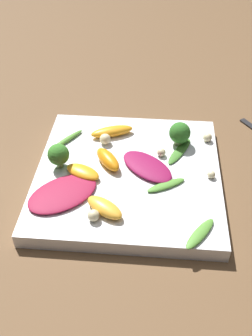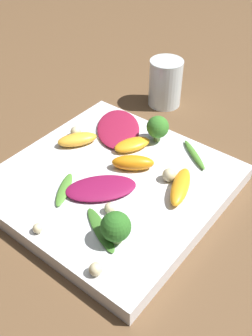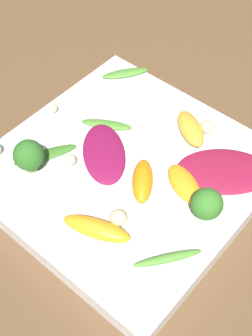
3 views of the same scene
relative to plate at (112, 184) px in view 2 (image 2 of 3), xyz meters
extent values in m
plane|color=brown|center=(0.00, 0.00, -0.01)|extent=(2.40, 2.40, 0.00)
cube|color=white|center=(0.00, 0.00, 0.00)|extent=(0.29, 0.29, 0.02)
cylinder|color=silver|center=(0.24, 0.07, 0.03)|extent=(0.06, 0.06, 0.09)
ellipsoid|color=maroon|center=(-0.03, -0.01, 0.02)|extent=(0.10, 0.10, 0.01)
ellipsoid|color=maroon|center=(0.09, 0.06, 0.02)|extent=(0.13, 0.12, 0.01)
ellipsoid|color=orange|center=(0.04, -0.09, 0.02)|extent=(0.08, 0.05, 0.02)
ellipsoid|color=orange|center=(0.03, -0.01, 0.02)|extent=(0.05, 0.06, 0.02)
ellipsoid|color=#FCAD33|center=(0.03, 0.09, 0.02)|extent=(0.07, 0.06, 0.02)
ellipsoid|color=orange|center=(0.07, 0.02, 0.02)|extent=(0.06, 0.05, 0.01)
cylinder|color=#84AD5B|center=(0.11, 0.00, 0.02)|extent=(0.01, 0.01, 0.02)
sphere|color=#387A28|center=(0.11, 0.00, 0.04)|extent=(0.03, 0.03, 0.03)
cylinder|color=#7A9E51|center=(-0.08, -0.08, 0.02)|extent=(0.02, 0.02, 0.01)
sphere|color=#2D6B23|center=(-0.08, -0.08, 0.04)|extent=(0.04, 0.04, 0.04)
ellipsoid|color=#518E33|center=(0.11, -0.07, 0.02)|extent=(0.05, 0.06, 0.01)
ellipsoid|color=#518E33|center=(-0.06, 0.03, 0.02)|extent=(0.06, 0.05, 0.01)
ellipsoid|color=#3D7528|center=(-0.08, -0.05, 0.01)|extent=(0.05, 0.08, 0.00)
sphere|color=beige|center=(-0.05, -0.04, 0.02)|extent=(0.01, 0.01, 0.01)
sphere|color=beige|center=(-0.13, -0.09, 0.02)|extent=(0.02, 0.02, 0.02)
sphere|color=beige|center=(-0.13, 0.01, 0.02)|extent=(0.01, 0.01, 0.01)
sphere|color=beige|center=(0.04, 0.11, 0.02)|extent=(0.02, 0.02, 0.02)
sphere|color=beige|center=(0.04, -0.07, 0.02)|extent=(0.02, 0.02, 0.02)
camera|label=1|loc=(-0.03, 0.47, 0.44)|focal=42.00mm
camera|label=2|loc=(-0.31, -0.27, 0.38)|focal=42.00mm
camera|label=3|loc=(0.23, -0.26, 0.44)|focal=50.00mm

